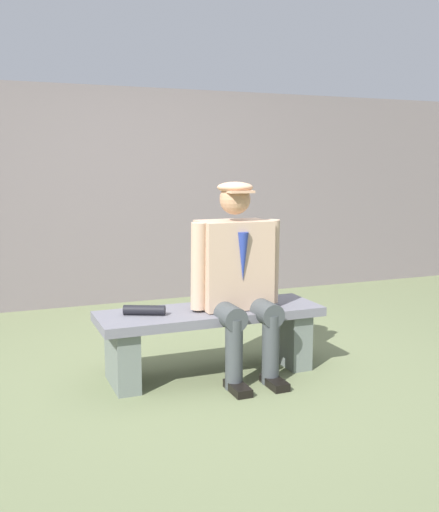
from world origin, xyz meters
name	(u,v)px	position (x,y,z in m)	size (l,w,h in m)	color
ground_plane	(210,374)	(0.00, 0.00, 0.00)	(30.00, 30.00, 0.00)	#6A744E
bench	(210,330)	(0.00, 0.00, 0.30)	(1.48, 0.48, 0.44)	slate
seated_man	(237,271)	(-0.17, 0.06, 0.69)	(0.62, 0.64, 1.27)	tan
rolled_magazine	(144,310)	(0.44, -0.01, 0.47)	(0.06, 0.06, 0.26)	black
stadium_wall	(125,196)	(0.00, -2.39, 1.07)	(12.00, 0.24, 2.13)	slate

